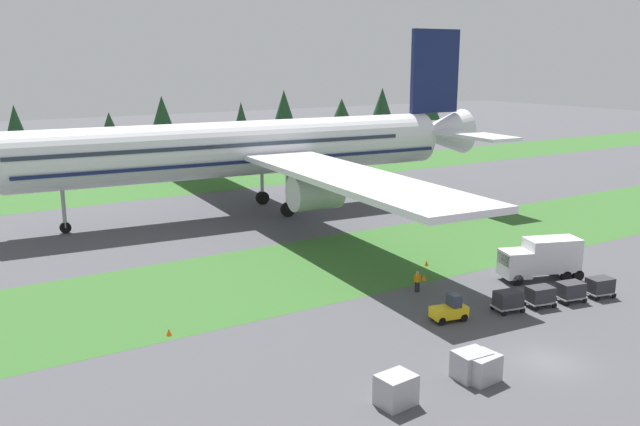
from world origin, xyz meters
TOP-DOWN VIEW (x-y plane):
  - ground_plane at (0.00, 0.00)m, footprint 400.00×400.00m
  - grass_strip_near at (0.00, 24.19)m, footprint 320.00×17.18m
  - grass_strip_far at (0.00, 70.56)m, footprint 320.00×17.18m
  - airliner at (3.95, 47.22)m, footprint 62.70×77.27m
  - baggage_tug at (-0.51, 8.29)m, footprint 2.80×1.77m
  - cargo_dolly_lead at (4.43, 7.33)m, footprint 2.44×1.89m
  - cargo_dolly_second at (7.27, 6.78)m, footprint 2.44×1.89m
  - cargo_dolly_third at (10.12, 6.23)m, footprint 2.44×1.89m
  - cargo_dolly_fourth at (12.97, 5.68)m, footprint 2.44×1.89m
  - catering_truck at (12.46, 11.05)m, footprint 7.32×4.57m
  - ground_crew_marshaller at (1.53, 14.26)m, footprint 0.52×0.36m
  - uld_container_0 at (-11.31, 0.90)m, footprint 2.13×1.77m
  - uld_container_1 at (-5.59, 1.00)m, footprint 2.08×1.70m
  - uld_container_2 at (-5.34, 0.45)m, footprint 2.13×1.76m
  - taxiway_marker_0 at (-18.49, 16.50)m, footprint 0.44×0.44m
  - taxiway_marker_1 at (3.95, 16.20)m, footprint 0.44×0.44m
  - taxiway_marker_2 at (23.07, 17.74)m, footprint 0.44×0.44m
  - taxiway_marker_3 at (6.88, 19.25)m, footprint 0.44×0.44m
  - distant_tree_line at (9.17, 102.55)m, footprint 162.49×10.30m

SIDE VIEW (x-z plane):
  - ground_plane at x=0.00m, z-range 0.00..0.00m
  - grass_strip_near at x=0.00m, z-range 0.00..0.01m
  - grass_strip_far at x=0.00m, z-range 0.00..0.01m
  - taxiway_marker_3 at x=6.88m, z-range 0.00..0.47m
  - taxiway_marker_0 at x=-18.49m, z-range 0.00..0.48m
  - taxiway_marker_2 at x=23.07m, z-range 0.00..0.50m
  - taxiway_marker_1 at x=3.95m, z-range 0.00..0.50m
  - uld_container_2 at x=-5.34m, z-range 0.00..1.60m
  - baggage_tug at x=-0.51m, z-range -0.17..1.80m
  - uld_container_1 at x=-5.59m, z-range 0.00..1.64m
  - uld_container_0 at x=-11.31m, z-range 0.00..1.72m
  - cargo_dolly_lead at x=4.43m, z-range 0.14..1.69m
  - cargo_dolly_second at x=7.27m, z-range 0.14..1.69m
  - cargo_dolly_third at x=10.12m, z-range 0.14..1.69m
  - cargo_dolly_fourth at x=12.97m, z-range 0.14..1.69m
  - ground_crew_marshaller at x=1.53m, z-range 0.08..1.82m
  - catering_truck at x=12.46m, z-range 0.16..3.74m
  - distant_tree_line at x=9.17m, z-range 0.87..12.77m
  - airliner at x=3.95m, z-range -3.16..19.16m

